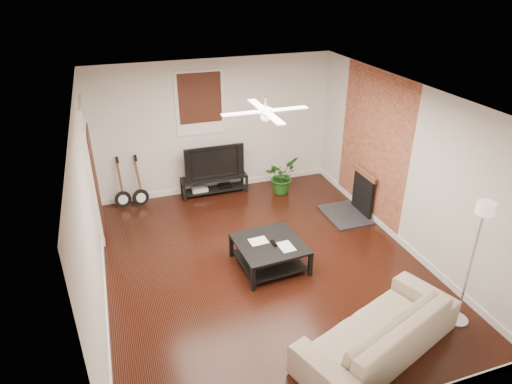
# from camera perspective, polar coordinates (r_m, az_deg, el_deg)

# --- Properties ---
(room) EXTENTS (5.01, 6.01, 2.81)m
(room) POSITION_cam_1_polar(r_m,az_deg,el_deg) (6.75, 1.09, 0.43)
(room) COLOR black
(room) RESTS_ON ground
(brick_accent) EXTENTS (0.02, 2.20, 2.80)m
(brick_accent) POSITION_cam_1_polar(r_m,az_deg,el_deg) (8.63, 14.58, 5.61)
(brick_accent) COLOR brown
(brick_accent) RESTS_ON floor
(fireplace) EXTENTS (0.80, 1.10, 0.92)m
(fireplace) POSITION_cam_1_polar(r_m,az_deg,el_deg) (8.86, 12.31, -0.23)
(fireplace) COLOR black
(fireplace) RESTS_ON floor
(window_back) EXTENTS (1.00, 0.06, 1.30)m
(window_back) POSITION_cam_1_polar(r_m,az_deg,el_deg) (9.17, -7.10, 11.15)
(window_back) COLOR #33150E
(window_back) RESTS_ON wall_back
(door_left) EXTENTS (0.08, 1.00, 2.50)m
(door_left) POSITION_cam_1_polar(r_m,az_deg,el_deg) (8.22, -20.02, 2.60)
(door_left) COLOR white
(door_left) RESTS_ON wall_left
(tv_stand) EXTENTS (1.40, 0.37, 0.39)m
(tv_stand) POSITION_cam_1_polar(r_m,az_deg,el_deg) (9.65, -5.31, 0.90)
(tv_stand) COLOR black
(tv_stand) RESTS_ON floor
(tv) EXTENTS (1.25, 0.16, 0.72)m
(tv) POSITION_cam_1_polar(r_m,az_deg,el_deg) (9.44, -5.48, 4.00)
(tv) COLOR black
(tv) RESTS_ON tv_stand
(coffee_table) EXTENTS (1.10, 1.10, 0.43)m
(coffee_table) POSITION_cam_1_polar(r_m,az_deg,el_deg) (7.35, 1.73, -7.88)
(coffee_table) COLOR black
(coffee_table) RESTS_ON floor
(sofa) EXTENTS (2.46, 1.63, 0.67)m
(sofa) POSITION_cam_1_polar(r_m,az_deg,el_deg) (6.07, 15.31, -16.54)
(sofa) COLOR tan
(sofa) RESTS_ON floor
(floor_lamp) EXTENTS (0.40, 0.40, 1.87)m
(floor_lamp) POSITION_cam_1_polar(r_m,az_deg,el_deg) (6.51, 25.59, -8.40)
(floor_lamp) COLOR silver
(floor_lamp) RESTS_ON floor
(potted_plant) EXTENTS (0.90, 0.90, 0.76)m
(potted_plant) POSITION_cam_1_polar(r_m,az_deg,el_deg) (9.60, 3.21, 2.05)
(potted_plant) COLOR #1D5017
(potted_plant) RESTS_ON floor
(guitar_left) EXTENTS (0.36, 0.28, 1.06)m
(guitar_left) POSITION_cam_1_polar(r_m,az_deg,el_deg) (9.28, -16.80, 0.99)
(guitar_left) COLOR black
(guitar_left) RESTS_ON floor
(guitar_right) EXTENTS (0.38, 0.31, 1.06)m
(guitar_right) POSITION_cam_1_polar(r_m,az_deg,el_deg) (9.26, -14.64, 1.22)
(guitar_right) COLOR black
(guitar_right) RESTS_ON floor
(ceiling_fan) EXTENTS (1.24, 1.24, 0.32)m
(ceiling_fan) POSITION_cam_1_polar(r_m,az_deg,el_deg) (6.31, 1.19, 10.23)
(ceiling_fan) COLOR white
(ceiling_fan) RESTS_ON ceiling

